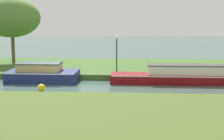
% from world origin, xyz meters
% --- Properties ---
extents(ground_plane, '(120.00, 120.00, 0.00)m').
position_xyz_m(ground_plane, '(0.00, 0.00, 0.00)').
color(ground_plane, '#3F5951').
extents(riverbank_far, '(72.00, 10.00, 0.40)m').
position_xyz_m(riverbank_far, '(0.00, 7.00, 0.20)').
color(riverbank_far, '#3E5F27').
rests_on(riverbank_far, ground_plane).
extents(riverbank_near, '(72.00, 10.00, 0.40)m').
position_xyz_m(riverbank_near, '(0.00, -9.00, 0.20)').
color(riverbank_near, '#455923').
rests_on(riverbank_near, ground_plane).
extents(maroon_barge, '(10.16, 1.79, 1.34)m').
position_xyz_m(maroon_barge, '(8.68, 1.20, 0.55)').
color(maroon_barge, maroon).
rests_on(maroon_barge, ground_plane).
extents(navy_narrowboat, '(5.06, 2.39, 1.40)m').
position_xyz_m(navy_narrowboat, '(-1.58, 1.20, 0.59)').
color(navy_narrowboat, navy).
rests_on(navy_narrowboat, ground_plane).
extents(willow_tree_centre, '(5.50, 3.38, 5.91)m').
position_xyz_m(willow_tree_centre, '(-6.29, 8.36, 4.51)').
color(willow_tree_centre, brown).
rests_on(willow_tree_centre, riverbank_far).
extents(lamp_post, '(0.24, 0.24, 2.77)m').
position_xyz_m(lamp_post, '(3.67, 3.77, 2.15)').
color(lamp_post, '#333338').
rests_on(lamp_post, riverbank_far).
extents(mooring_post_near, '(0.12, 0.12, 0.65)m').
position_xyz_m(mooring_post_near, '(-2.70, 2.35, 0.73)').
color(mooring_post_near, brown).
rests_on(mooring_post_near, riverbank_far).
extents(channel_buoy, '(0.50, 0.50, 0.50)m').
position_xyz_m(channel_buoy, '(-0.71, -2.26, 0.25)').
color(channel_buoy, yellow).
rests_on(channel_buoy, ground_plane).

